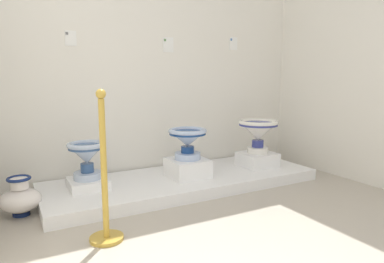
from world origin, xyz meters
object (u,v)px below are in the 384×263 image
at_px(plinth_block_pale_glazed, 88,183).
at_px(antique_toilet_tall_cobalt, 188,139).
at_px(plinth_block_central_ornate, 257,159).
at_px(info_placard_third, 233,43).
at_px(antique_toilet_pale_glazed, 87,155).
at_px(stanchion_post_near_left, 105,192).
at_px(info_placard_second, 168,45).
at_px(antique_toilet_central_ornate, 258,131).
at_px(info_placard_first, 71,38).
at_px(decorative_vase_spare, 20,198).
at_px(plinth_block_tall_cobalt, 188,168).

relative_size(plinth_block_pale_glazed, antique_toilet_tall_cobalt, 0.91).
xyz_separation_m(plinth_block_central_ornate, info_placard_third, (0.01, 0.51, 1.27)).
height_order(antique_toilet_pale_glazed, stanchion_post_near_left, stanchion_post_near_left).
height_order(antique_toilet_pale_glazed, info_placard_second, info_placard_second).
relative_size(plinth_block_pale_glazed, info_placard_second, 2.19).
relative_size(antique_toilet_central_ornate, info_placard_first, 3.15).
bearing_deg(info_placard_first, decorative_vase_spare, -136.00).
relative_size(plinth_block_tall_cobalt, antique_toilet_central_ornate, 0.87).
height_order(plinth_block_pale_glazed, antique_toilet_pale_glazed, antique_toilet_pale_glazed).
height_order(antique_toilet_tall_cobalt, antique_toilet_central_ornate, antique_toilet_central_ornate).
relative_size(info_placard_second, decorative_vase_spare, 0.49).
distance_m(plinth_block_central_ornate, antique_toilet_central_ornate, 0.32).
bearing_deg(antique_toilet_pale_glazed, info_placard_second, 22.77).
bearing_deg(plinth_block_tall_cobalt, stanchion_post_near_left, -143.61).
bearing_deg(info_placard_first, stanchion_post_near_left, -92.15).
distance_m(plinth_block_central_ornate, stanchion_post_near_left, 1.99).
xyz_separation_m(antique_toilet_tall_cobalt, plinth_block_central_ornate, (0.86, -0.00, -0.30)).
relative_size(antique_toilet_pale_glazed, stanchion_post_near_left, 0.33).
relative_size(plinth_block_tall_cobalt, antique_toilet_tall_cobalt, 1.00).
bearing_deg(plinth_block_central_ornate, antique_toilet_central_ornate, -153.43).
relative_size(info_placard_first, info_placard_second, 0.88).
distance_m(antique_toilet_pale_glazed, info_placard_second, 1.45).
relative_size(plinth_block_pale_glazed, plinth_block_tall_cobalt, 0.92).
xyz_separation_m(info_placard_first, info_placard_second, (0.98, 0.00, -0.02)).
xyz_separation_m(decorative_vase_spare, stanchion_post_near_left, (0.48, -0.73, 0.19)).
xyz_separation_m(antique_toilet_pale_glazed, stanchion_post_near_left, (-0.06, -0.83, -0.07)).
bearing_deg(plinth_block_pale_glazed, info_placard_first, 91.82).
relative_size(plinth_block_pale_glazed, decorative_vase_spare, 1.08).
bearing_deg(info_placard_third, antique_toilet_central_ornate, -91.43).
xyz_separation_m(plinth_block_pale_glazed, info_placard_first, (-0.01, 0.41, 1.27)).
bearing_deg(antique_toilet_pale_glazed, plinth_block_tall_cobalt, -6.20).
distance_m(plinth_block_pale_glazed, info_placard_first, 1.33).
height_order(antique_toilet_tall_cobalt, plinth_block_central_ornate, antique_toilet_tall_cobalt).
relative_size(antique_toilet_tall_cobalt, info_placard_first, 2.73).
bearing_deg(plinth_block_central_ornate, plinth_block_pale_glazed, 176.75).
xyz_separation_m(plinth_block_pale_glazed, info_placard_third, (1.80, 0.41, 1.30)).
bearing_deg(decorative_vase_spare, antique_toilet_tall_cobalt, -0.10).
xyz_separation_m(plinth_block_tall_cobalt, decorative_vase_spare, (-1.46, 0.00, -0.06)).
relative_size(antique_toilet_tall_cobalt, info_placard_second, 2.41).
xyz_separation_m(antique_toilet_pale_glazed, decorative_vase_spare, (-0.53, -0.10, -0.27)).
height_order(plinth_block_pale_glazed, info_placard_first, info_placard_first).
bearing_deg(info_placard_first, plinth_block_tall_cobalt, -28.30).
relative_size(plinth_block_central_ornate, decorative_vase_spare, 1.17).
bearing_deg(antique_toilet_tall_cobalt, plinth_block_pale_glazed, 173.80).
bearing_deg(info_placard_second, plinth_block_central_ornate, -31.80).
relative_size(antique_toilet_central_ornate, info_placard_third, 2.94).
bearing_deg(plinth_block_tall_cobalt, antique_toilet_tall_cobalt, -116.57).
xyz_separation_m(antique_toilet_pale_glazed, info_placard_second, (0.97, 0.41, 1.00)).
xyz_separation_m(info_placard_first, stanchion_post_near_left, (-0.05, -1.23, -1.09)).
height_order(plinth_block_tall_cobalt, antique_toilet_tall_cobalt, antique_toilet_tall_cobalt).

